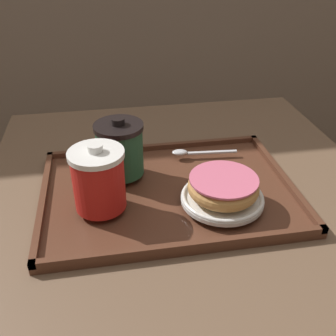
{
  "coord_description": "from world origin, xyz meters",
  "views": [
    {
      "loc": [
        -0.15,
        -0.66,
        1.18
      ],
      "look_at": [
        -0.04,
        -0.02,
        0.78
      ],
      "focal_mm": 42.0,
      "sensor_mm": 36.0,
      "label": 1
    }
  ],
  "objects_px": {
    "coffee_cup_rear": "(120,149)",
    "donut_chocolate_glazed": "(223,186)",
    "spoon": "(189,152)",
    "coffee_cup_front": "(99,179)"
  },
  "relations": [
    {
      "from": "coffee_cup_rear",
      "to": "donut_chocolate_glazed",
      "type": "height_order",
      "value": "coffee_cup_rear"
    },
    {
      "from": "donut_chocolate_glazed",
      "to": "spoon",
      "type": "height_order",
      "value": "donut_chocolate_glazed"
    },
    {
      "from": "coffee_cup_rear",
      "to": "spoon",
      "type": "height_order",
      "value": "coffee_cup_rear"
    },
    {
      "from": "coffee_cup_front",
      "to": "coffee_cup_rear",
      "type": "xyz_separation_m",
      "value": [
        0.05,
        0.11,
        -0.0
      ]
    },
    {
      "from": "donut_chocolate_glazed",
      "to": "spoon",
      "type": "bearing_deg",
      "value": 97.01
    },
    {
      "from": "donut_chocolate_glazed",
      "to": "coffee_cup_rear",
      "type": "bearing_deg",
      "value": 143.39
    },
    {
      "from": "coffee_cup_rear",
      "to": "spoon",
      "type": "bearing_deg",
      "value": 17.54
    },
    {
      "from": "coffee_cup_rear",
      "to": "coffee_cup_front",
      "type": "bearing_deg",
      "value": -112.36
    },
    {
      "from": "coffee_cup_front",
      "to": "coffee_cup_rear",
      "type": "bearing_deg",
      "value": 67.64
    },
    {
      "from": "coffee_cup_front",
      "to": "donut_chocolate_glazed",
      "type": "bearing_deg",
      "value": -5.98
    }
  ]
}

